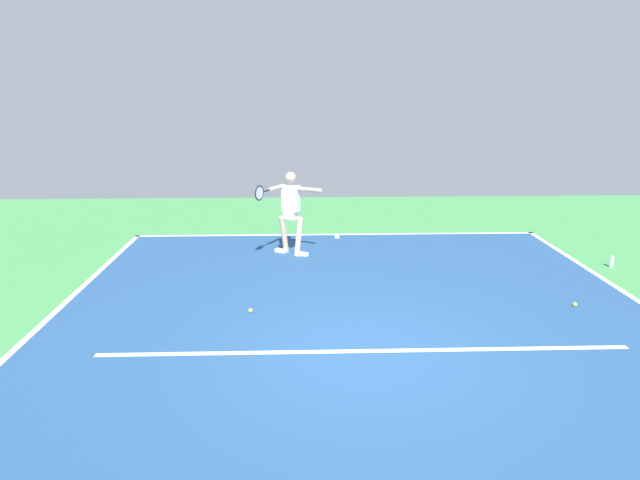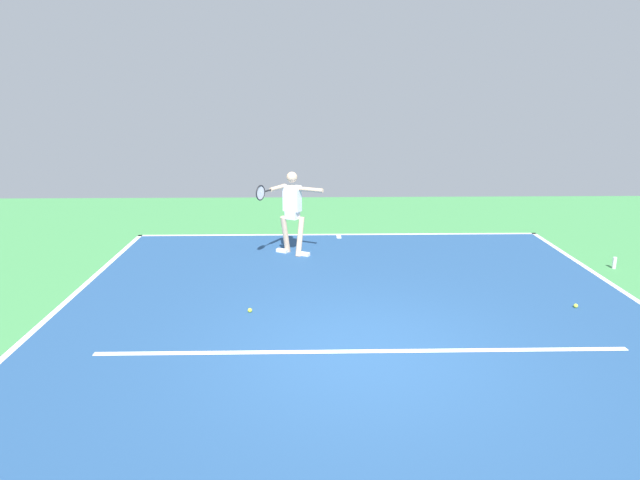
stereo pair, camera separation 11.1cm
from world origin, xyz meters
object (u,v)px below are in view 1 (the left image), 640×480
(tennis_ball_by_sideline, at_px, (250,311))
(water_bottle, at_px, (612,262))
(tennis_player, at_px, (290,208))
(tennis_ball_far_corner, at_px, (575,305))

(tennis_ball_by_sideline, xyz_separation_m, water_bottle, (-6.64, -2.00, 0.08))
(tennis_player, relative_size, water_bottle, 7.72)
(tennis_ball_by_sideline, relative_size, water_bottle, 0.30)
(tennis_ball_far_corner, height_order, water_bottle, water_bottle)
(tennis_player, bearing_deg, tennis_ball_far_corner, 175.08)
(tennis_ball_far_corner, xyz_separation_m, water_bottle, (-1.61, -1.93, 0.08))
(tennis_player, distance_m, tennis_ball_far_corner, 5.45)
(tennis_player, xyz_separation_m, tennis_ball_by_sideline, (0.56, 3.06, -0.94))
(tennis_player, xyz_separation_m, tennis_ball_far_corner, (-4.47, 2.98, -0.94))
(tennis_ball_far_corner, bearing_deg, tennis_ball_by_sideline, 0.86)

